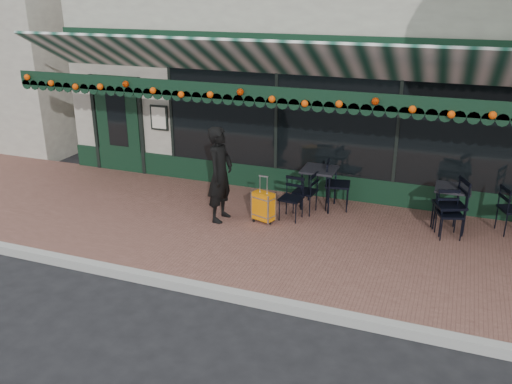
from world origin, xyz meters
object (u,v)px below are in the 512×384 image
at_px(chair_a_front, 450,215).
at_px(chair_b_right, 338,185).
at_px(suitcase, 263,207).
at_px(chair_a_left, 449,206).
at_px(chair_b_left, 305,192).
at_px(cafe_table_b, 319,172).
at_px(chair_b_front, 291,199).
at_px(cafe_table_a, 453,191).
at_px(woman, 220,174).

relative_size(chair_a_front, chair_b_right, 0.86).
bearing_deg(suitcase, chair_b_right, 64.11).
bearing_deg(chair_a_left, chair_b_left, -112.59).
xyz_separation_m(cafe_table_b, chair_b_front, (-0.32, -0.76, -0.31)).
distance_m(suitcase, chair_b_right, 1.59).
bearing_deg(chair_b_left, suitcase, -32.51).
bearing_deg(cafe_table_a, chair_a_left, -94.84).
distance_m(cafe_table_b, chair_b_front, 0.88).
bearing_deg(chair_a_front, suitcase, 170.82).
height_order(chair_a_left, chair_b_left, chair_a_left).
height_order(chair_a_front, chair_b_right, chair_b_right).
distance_m(cafe_table_a, chair_a_left, 0.33).
xyz_separation_m(cafe_table_a, chair_b_right, (-2.07, 0.12, -0.19)).
height_order(woman, suitcase, woman).
bearing_deg(chair_b_right, chair_a_left, -110.17).
bearing_deg(chair_a_left, cafe_table_a, 152.26).
bearing_deg(cafe_table_b, woman, -141.23).
distance_m(woman, suitcase, 0.98).
bearing_deg(suitcase, chair_a_front, 28.04).
xyz_separation_m(chair_a_left, chair_b_front, (-2.73, -0.43, -0.10)).
xyz_separation_m(suitcase, cafe_table_b, (0.76, 1.05, 0.41)).
bearing_deg(woman, chair_a_front, -77.93).
relative_size(suitcase, chair_a_front, 1.08).
bearing_deg(chair_b_left, chair_b_front, -13.11).
xyz_separation_m(woman, chair_a_left, (3.93, 0.89, -0.38)).
distance_m(chair_a_front, chair_b_left, 2.61).
bearing_deg(woman, chair_b_right, -53.27).
bearing_deg(chair_a_front, cafe_table_a, 71.59).
relative_size(cafe_table_a, chair_a_left, 0.75).
bearing_deg(cafe_table_b, chair_b_front, -113.12).
relative_size(woman, chair_a_left, 1.77).
bearing_deg(suitcase, woman, -148.85).
distance_m(suitcase, chair_b_front, 0.54).
xyz_separation_m(chair_a_front, chair_b_right, (-2.07, 0.60, 0.07)).
height_order(cafe_table_a, chair_b_front, chair_b_front).
distance_m(woman, chair_a_left, 4.05).
bearing_deg(chair_a_front, chair_b_front, 166.16).
height_order(cafe_table_a, cafe_table_b, cafe_table_b).
height_order(chair_b_left, chair_b_front, chair_b_left).
xyz_separation_m(cafe_table_a, chair_a_front, (0.00, -0.48, -0.26)).
relative_size(chair_a_front, chair_b_left, 1.00).
height_order(cafe_table_b, chair_b_left, chair_b_left).
xyz_separation_m(woman, chair_b_front, (1.20, 0.47, -0.48)).
bearing_deg(cafe_table_a, chair_b_front, -165.64).
xyz_separation_m(suitcase, cafe_table_a, (3.18, 1.00, 0.37)).
bearing_deg(chair_b_right, cafe_table_b, 92.35).
height_order(chair_a_left, chair_b_right, chair_a_left).
xyz_separation_m(woman, chair_a_front, (3.95, 0.69, -0.47)).
distance_m(woman, chair_b_front, 1.38).
distance_m(cafe_table_a, chair_a_front, 0.55).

